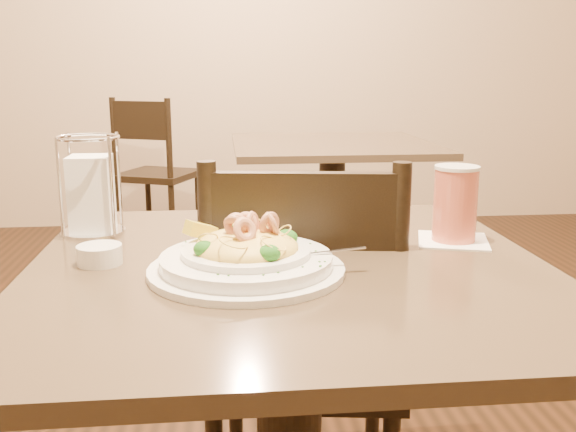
{
  "coord_description": "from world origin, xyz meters",
  "views": [
    {
      "loc": [
        -0.11,
        -1.06,
        1.1
      ],
      "look_at": [
        0.0,
        0.02,
        0.84
      ],
      "focal_mm": 40.0,
      "sensor_mm": 36.0,
      "label": 1
    }
  ],
  "objects": [
    {
      "name": "dining_chair_near",
      "position": [
        0.05,
        0.22,
        0.5
      ],
      "size": [
        0.47,
        0.47,
        0.93
      ],
      "rotation": [
        0.0,
        0.0,
        3.0
      ],
      "color": "black",
      "rests_on": "ground"
    },
    {
      "name": "bread_basket",
      "position": [
        -0.05,
        0.28,
        0.79
      ],
      "size": [
        0.23,
        0.19,
        0.06
      ],
      "rotation": [
        0.0,
        0.0,
        -0.05
      ],
      "color": "black",
      "rests_on": "main_table"
    },
    {
      "name": "background_table",
      "position": [
        0.39,
        1.83,
        0.52
      ],
      "size": [
        0.9,
        0.9,
        0.76
      ],
      "rotation": [
        0.0,
        0.0,
        0.0
      ],
      "color": "black",
      "rests_on": "ground"
    },
    {
      "name": "butter_ramekin",
      "position": [
        -0.33,
        0.03,
        0.78
      ],
      "size": [
        0.1,
        0.1,
        0.03
      ],
      "primitive_type": "cylinder",
      "rotation": [
        0.0,
        0.0,
        0.39
      ],
      "color": "white",
      "rests_on": "main_table"
    },
    {
      "name": "napkin_caddy",
      "position": [
        -0.38,
        0.25,
        0.85
      ],
      "size": [
        0.13,
        0.13,
        0.2
      ],
      "rotation": [
        0.0,
        0.0,
        0.18
      ],
      "color": "silver",
      "rests_on": "main_table"
    },
    {
      "name": "drink_glass",
      "position": [
        0.34,
        0.11,
        0.84
      ],
      "size": [
        0.16,
        0.16,
        0.15
      ],
      "rotation": [
        0.0,
        0.0,
        -0.29
      ],
      "color": "white",
      "rests_on": "main_table"
    },
    {
      "name": "dining_chair_far",
      "position": [
        -0.53,
        2.87,
        0.5
      ],
      "size": [
        0.55,
        0.55,
        0.93
      ],
      "rotation": [
        0.0,
        0.0,
        2.73
      ],
      "color": "black",
      "rests_on": "ground"
    },
    {
      "name": "pasta_bowl",
      "position": [
        -0.08,
        -0.05,
        0.79
      ],
      "size": [
        0.36,
        0.33,
        0.1
      ],
      "rotation": [
        0.0,
        0.0,
        -0.06
      ],
      "color": "white",
      "rests_on": "main_table"
    },
    {
      "name": "side_plate",
      "position": [
        0.09,
        0.18,
        0.77
      ],
      "size": [
        0.2,
        0.2,
        0.01
      ],
      "primitive_type": "cylinder",
      "rotation": [
        0.0,
        0.0,
        -0.37
      ],
      "color": "white",
      "rests_on": "main_table"
    },
    {
      "name": "main_table",
      "position": [
        0.0,
        0.0,
        0.52
      ],
      "size": [
        0.9,
        0.9,
        0.76
      ],
      "color": "black",
      "rests_on": "ground"
    }
  ]
}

